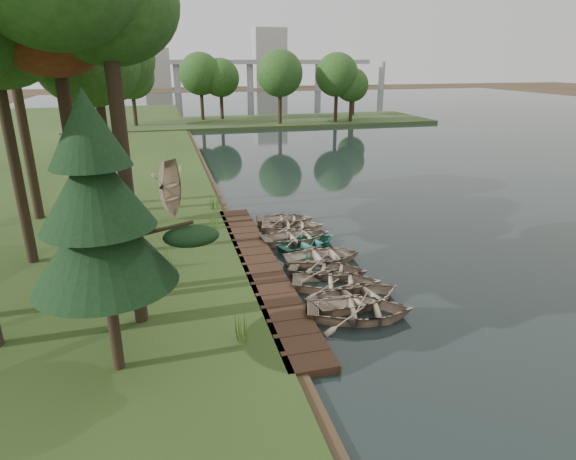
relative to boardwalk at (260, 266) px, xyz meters
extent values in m
plane|color=#3D2F1D|center=(1.60, 0.00, -0.15)|extent=(300.00, 300.00, 0.00)
cube|color=black|center=(31.60, 20.00, -0.12)|extent=(130.00, 200.00, 0.05)
cube|color=#352114|center=(0.00, 0.00, 0.00)|extent=(1.60, 16.00, 0.30)
cube|color=#2F431E|center=(9.60, 50.00, 0.08)|extent=(50.00, 14.00, 0.45)
cylinder|color=black|center=(-13.73, 50.00, 2.70)|extent=(0.50, 0.50, 4.80)
sphere|color=#274D1A|center=(-13.73, 50.00, 6.30)|extent=(5.60, 5.60, 5.60)
cylinder|color=black|center=(-7.07, 50.00, 2.70)|extent=(0.50, 0.50, 4.80)
sphere|color=#274D1A|center=(-7.07, 50.00, 6.30)|extent=(5.60, 5.60, 5.60)
cylinder|color=black|center=(-0.40, 50.00, 2.70)|extent=(0.50, 0.50, 4.80)
sphere|color=#274D1A|center=(-0.40, 50.00, 6.30)|extent=(5.60, 5.60, 5.60)
cylinder|color=black|center=(6.27, 50.00, 2.70)|extent=(0.50, 0.50, 4.80)
sphere|color=#274D1A|center=(6.27, 50.00, 6.30)|extent=(5.60, 5.60, 5.60)
cylinder|color=black|center=(12.93, 50.00, 2.70)|extent=(0.50, 0.50, 4.80)
sphere|color=#274D1A|center=(12.93, 50.00, 6.30)|extent=(5.60, 5.60, 5.60)
cylinder|color=black|center=(19.60, 50.00, 2.70)|extent=(0.50, 0.50, 4.80)
sphere|color=#274D1A|center=(19.60, 50.00, 6.30)|extent=(5.60, 5.60, 5.60)
cylinder|color=black|center=(26.27, 50.00, 2.70)|extent=(0.50, 0.50, 4.80)
sphere|color=#274D1A|center=(26.27, 50.00, 6.30)|extent=(5.60, 5.60, 5.60)
cube|color=#A5A5A0|center=(11.60, 120.00, 7.85)|extent=(90.00, 4.00, 1.20)
cylinder|color=#A5A5A0|center=(-18.40, 120.00, 3.85)|extent=(1.80, 1.80, 8.00)
cylinder|color=#A5A5A0|center=(1.60, 120.00, 3.85)|extent=(1.80, 1.80, 8.00)
cylinder|color=#A5A5A0|center=(21.60, 120.00, 3.85)|extent=(1.80, 1.80, 8.00)
cylinder|color=#A5A5A0|center=(41.60, 120.00, 3.85)|extent=(1.80, 1.80, 8.00)
cylinder|color=#A5A5A0|center=(61.60, 120.00, 3.85)|extent=(1.80, 1.80, 8.00)
cube|color=#A5A5A0|center=(31.60, 140.00, 8.85)|extent=(10.00, 8.00, 18.00)
cube|color=#A5A5A0|center=(-3.40, 145.00, 5.85)|extent=(8.00, 8.00, 12.00)
imported|color=tan|center=(2.55, -5.16, 0.29)|extent=(4.41, 3.66, 0.79)
imported|color=tan|center=(2.90, -4.18, 0.28)|extent=(4.12, 3.31, 0.76)
imported|color=tan|center=(2.54, -2.77, 0.27)|extent=(4.18, 3.50, 0.74)
imported|color=tan|center=(2.62, -1.53, 0.25)|extent=(4.03, 3.56, 0.69)
imported|color=tan|center=(2.88, -0.14, 0.27)|extent=(3.57, 2.56, 0.74)
imported|color=#286F5B|center=(2.75, 1.71, 0.23)|extent=(3.82, 3.30, 0.66)
imported|color=tan|center=(2.41, 2.64, 0.27)|extent=(3.75, 2.81, 0.74)
imported|color=tan|center=(2.65, 4.33, 0.25)|extent=(3.81, 3.11, 0.69)
imported|color=tan|center=(2.57, 5.57, 0.23)|extent=(3.54, 2.83, 0.66)
imported|color=tan|center=(-3.45, 7.12, 0.50)|extent=(4.11, 3.99, 0.69)
cylinder|color=black|center=(-4.89, -3.79, 5.29)|extent=(0.45, 0.45, 10.28)
cylinder|color=black|center=(-6.66, -1.51, 5.17)|extent=(0.44, 0.44, 10.05)
ellipsoid|color=maroon|center=(-6.66, -1.51, 10.20)|extent=(4.13, 4.13, 3.51)
cylinder|color=black|center=(-9.64, 2.64, 5.11)|extent=(0.44, 0.44, 9.93)
cylinder|color=black|center=(-6.37, 5.70, 4.59)|extent=(0.42, 0.42, 8.88)
ellipsoid|color=#274D1A|center=(-6.37, 5.70, 9.03)|extent=(4.69, 4.69, 3.99)
cylinder|color=black|center=(-10.71, 9.30, 6.58)|extent=(0.50, 0.50, 12.85)
cylinder|color=black|center=(-8.96, 11.12, 5.52)|extent=(0.45, 0.45, 10.74)
ellipsoid|color=#274D1A|center=(-8.96, 11.12, 10.89)|extent=(4.19, 4.19, 3.56)
cylinder|color=black|center=(-5.44, -6.43, 1.72)|extent=(0.32, 0.32, 3.14)
cone|color=black|center=(-5.44, -6.43, 4.14)|extent=(3.80, 3.80, 2.60)
cone|color=black|center=(-5.44, -6.43, 5.56)|extent=(2.90, 2.90, 2.25)
cone|color=black|center=(-5.44, -6.43, 6.99)|extent=(2.00, 2.00, 1.90)
cone|color=#3F661E|center=(-1.69, -5.88, 0.58)|extent=(0.60, 0.60, 0.85)
cone|color=#3F661E|center=(-3.87, 0.48, 0.62)|extent=(0.60, 0.60, 0.94)
cone|color=#3F661E|center=(-1.45, 5.06, 0.58)|extent=(0.60, 0.60, 0.87)
cone|color=#3F661E|center=(-1.00, 8.51, 0.68)|extent=(0.60, 0.60, 1.05)
camera|label=1|loc=(-3.69, -19.05, 8.55)|focal=30.00mm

